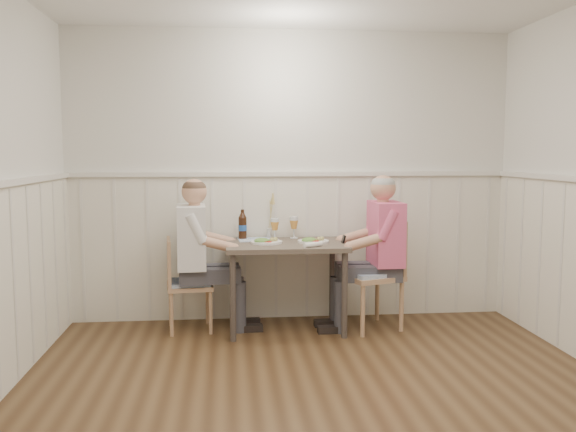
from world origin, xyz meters
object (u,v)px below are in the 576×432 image
Objects in this scene: diner_cream at (197,267)px; grass_vase at (269,217)px; dining_table at (286,254)px; chair_left at (184,281)px; chair_right at (377,270)px; beer_bottle at (243,226)px; man_in_pink at (380,264)px.

diner_cream is 0.79m from grass_vase.
dining_table is at bearing -2.00° from diner_cream.
chair_left is 0.60× the size of diner_cream.
beer_bottle is (-1.14, 0.29, 0.36)m from chair_right.
chair_left is at bearing 176.51° from man_in_pink.
dining_table is 1.27× the size of chair_left.
grass_vase is (-0.90, 0.33, 0.43)m from chair_right.
man_in_pink reaches higher than dining_table.
diner_cream is at bearing -156.35° from grass_vase.
grass_vase reaches higher than chair_left.
beer_bottle is at bearing 165.30° from man_in_pink.
grass_vase is at bearing 10.93° from beer_bottle.
beer_bottle is at bearing 165.98° from chair_right.
diner_cream reaches higher than chair_right.
dining_table is 3.82× the size of beer_bottle.
dining_table is at bearing 176.53° from man_in_pink.
beer_bottle reaches higher than chair_right.
man_in_pink is (0.03, -0.02, 0.05)m from chair_right.
diner_cream is (0.11, -0.03, 0.12)m from chair_left.
beer_bottle reaches higher than dining_table.
beer_bottle is 0.62× the size of grass_vase.
chair_left is (-1.65, 0.08, -0.08)m from chair_right.
diner_cream is (-1.56, 0.08, -0.01)m from man_in_pink.
diner_cream reaches higher than dining_table.
diner_cream reaches higher than grass_vase.
man_in_pink is 1.06m from grass_vase.
beer_bottle is at bearing 30.45° from diner_cream.
chair_left is (-0.86, 0.05, -0.22)m from dining_table.
man_in_pink is 5.11× the size of beer_bottle.
man_in_pink is 1.57m from diner_cream.
chair_right is 1.65m from chair_left.
grass_vase is at bearing 111.04° from dining_table.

